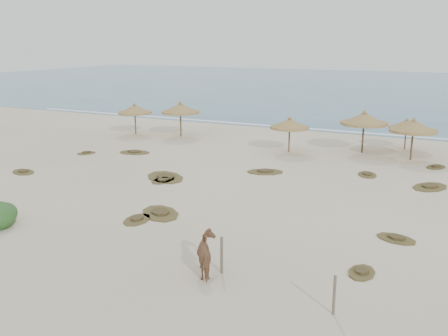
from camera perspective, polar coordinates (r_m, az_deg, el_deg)
The scene contains 25 objects.
ground at distance 22.85m, azimuth -3.10°, elevation -6.01°, with size 160.00×160.00×0.00m, color beige.
ocean at distance 94.62m, azimuth 19.73°, elevation 8.66°, with size 200.00×100.00×0.01m, color #285B7A.
foam_line at distance 46.59m, azimuth 12.61°, elevation 4.16°, with size 70.00×0.60×0.01m, color white.
palapa_0 at distance 44.33m, azimuth -10.16°, elevation 6.58°, with size 3.65×3.65×2.76m.
palapa_1 at distance 42.76m, azimuth -5.01°, elevation 6.76°, with size 3.53×3.53×3.04m.
palapa_2 at distance 36.69m, azimuth 7.51°, elevation 5.00°, with size 3.55×3.55×2.67m.
palapa_3 at distance 37.50m, azimuth 15.72°, elevation 5.39°, with size 4.36×4.36×3.17m.
palapa_4 at distance 39.75m, azimuth 20.15°, elevation 4.67°, with size 2.60×2.60×2.42m.
palapa_5 at distance 36.21m, azimuth 20.84°, elevation 4.43°, with size 4.17×4.17×2.97m.
horse at distance 17.60m, azimuth -1.82°, elevation -9.87°, with size 0.77×1.69×1.43m, color olive.
fence_post_near at distance 17.66m, azimuth -0.26°, elevation -9.91°, with size 0.10×0.10×1.35m, color brown.
fence_post_far at distance 15.57m, azimuth 12.48°, elevation -13.99°, with size 0.09×0.09×1.25m, color brown.
scrub_0 at distance 33.39m, azimuth -21.97°, elevation -0.40°, with size 2.10×1.73×0.16m.
scrub_1 at distance 29.98m, azimuth -6.74°, elevation -1.02°, with size 3.66×3.46×0.16m.
scrub_2 at distance 29.32m, azimuth -6.96°, elevation -1.38°, with size 1.24×1.82×0.16m.
scrub_3 at distance 31.11m, azimuth 4.73°, elevation -0.41°, with size 2.69×2.32×0.16m.
scrub_4 at distance 21.88m, azimuth 19.08°, elevation -7.61°, with size 1.88×1.49×0.16m.
scrub_5 at distance 30.08m, azimuth 22.49°, elevation -1.99°, with size 2.49×2.83×0.16m.
scrub_6 at distance 37.05m, azimuth -10.19°, elevation 1.80°, with size 2.56×1.95×0.16m.
scrub_7 at distance 31.57m, azimuth 16.05°, elevation -0.71°, with size 1.57×1.94×0.16m.
scrub_8 at distance 37.56m, azimuth -15.46°, elevation 1.68°, with size 1.41×1.65×0.16m.
scrub_9 at distance 23.82m, azimuth -7.30°, elevation -5.11°, with size 2.95×2.84×0.16m.
scrub_10 at distance 34.97m, azimuth 23.07°, elevation 0.12°, with size 1.55×1.86×0.16m.
scrub_11 at distance 23.15m, azimuth -9.91°, elevation -5.80°, with size 1.33×1.82×0.16m.
scrub_12 at distance 18.52m, azimuth 15.45°, elevation -11.40°, with size 0.96×1.43×0.16m.
Camera 1 is at (10.47, -18.70, 7.91)m, focal length 40.00 mm.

